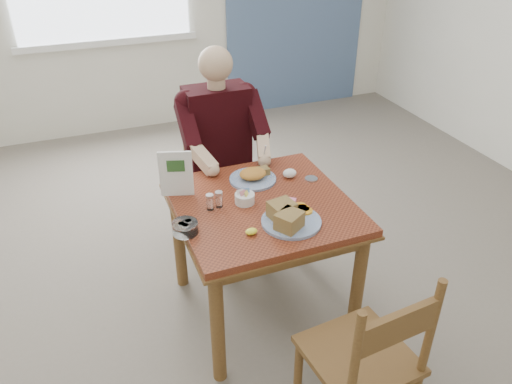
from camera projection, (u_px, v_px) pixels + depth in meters
name	position (u px, v px, depth m)	size (l,w,h in m)	color
floor	(262.00, 307.00, 3.02)	(6.00, 6.00, 0.00)	#6E6659
lemon_wedge	(251.00, 232.00, 2.38)	(0.06, 0.04, 0.03)	#FFFE35
napkin	(290.00, 173.00, 2.85)	(0.08, 0.07, 0.05)	white
metal_dish	(311.00, 179.00, 2.84)	(0.07, 0.07, 0.01)	silver
table	(262.00, 220.00, 2.69)	(0.92, 0.92, 0.75)	brown
chair_far	(219.00, 178.00, 3.41)	(0.42, 0.42, 0.95)	brown
chair_near	(366.00, 361.00, 2.08)	(0.46, 0.46, 0.95)	brown
diner	(221.00, 139.00, 3.17)	(0.53, 0.56, 1.39)	tan
near_plate	(288.00, 217.00, 2.45)	(0.39, 0.39, 0.10)	white
far_plate	(254.00, 176.00, 2.82)	(0.28, 0.28, 0.07)	white
caddy	(245.00, 198.00, 2.61)	(0.13, 0.13, 0.08)	white
shakers	(215.00, 201.00, 2.56)	(0.10, 0.06, 0.09)	white
creamer	(185.00, 227.00, 2.38)	(0.13, 0.13, 0.06)	white
menu	(176.00, 174.00, 2.63)	(0.17, 0.07, 0.26)	white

